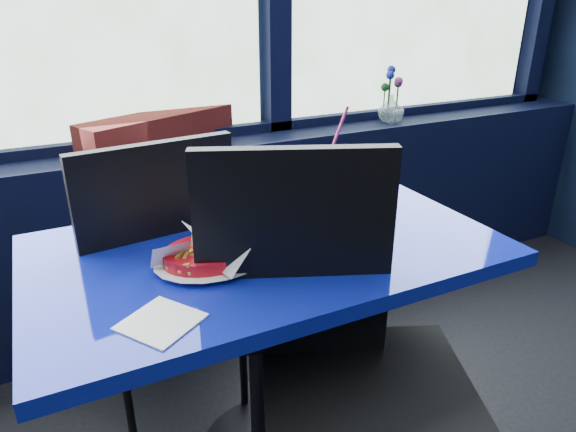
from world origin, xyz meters
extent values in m
cube|color=black|center=(0.00, 2.87, 0.40)|extent=(5.00, 0.26, 0.80)
cube|color=black|center=(0.00, 2.95, 0.81)|extent=(4.80, 0.08, 0.06)
cylinder|color=black|center=(0.30, 2.00, 0.34)|extent=(0.12, 0.12, 0.68)
cube|color=#0E1B9C|center=(0.30, 2.00, 0.73)|extent=(1.20, 0.70, 0.04)
cube|color=black|center=(0.38, 1.62, 0.51)|extent=(0.62, 0.62, 0.05)
cube|color=black|center=(0.29, 1.83, 0.79)|extent=(0.43, 0.20, 0.52)
cylinder|color=black|center=(0.27, 1.88, 0.24)|extent=(0.03, 0.03, 0.49)
cylinder|color=black|center=(0.64, 1.73, 0.24)|extent=(0.03, 0.03, 0.49)
cube|color=black|center=(0.09, 2.39, 0.49)|extent=(0.50, 0.50, 0.04)
cube|color=black|center=(0.06, 2.18, 0.76)|extent=(0.43, 0.08, 0.50)
cylinder|color=black|center=(0.26, 2.61, 0.23)|extent=(0.03, 0.03, 0.47)
cylinder|color=black|center=(0.30, 2.22, 0.23)|extent=(0.03, 0.03, 0.47)
cylinder|color=black|center=(-0.13, 2.57, 0.23)|extent=(0.03, 0.03, 0.47)
cylinder|color=black|center=(-0.09, 2.18, 0.23)|extent=(0.03, 0.03, 0.47)
cube|color=maroon|center=(0.24, 2.90, 0.86)|extent=(0.65, 0.40, 0.13)
imported|color=silver|center=(1.31, 2.83, 0.86)|extent=(0.15, 0.15, 0.12)
cylinder|color=#1E5919|center=(1.29, 2.83, 0.90)|extent=(0.01, 0.01, 0.20)
sphere|color=#1D31AE|center=(1.29, 2.83, 1.02)|extent=(0.04, 0.04, 0.04)
cylinder|color=#1E5919|center=(1.33, 2.81, 0.89)|extent=(0.01, 0.01, 0.18)
sphere|color=#E643B1|center=(1.33, 2.81, 0.99)|extent=(0.04, 0.04, 0.04)
cylinder|color=#1E5919|center=(1.31, 2.85, 0.91)|extent=(0.01, 0.01, 0.22)
sphere|color=#1D31AE|center=(1.31, 2.85, 1.04)|extent=(0.04, 0.04, 0.04)
cylinder|color=#1E5919|center=(1.27, 2.84, 0.87)|extent=(0.01, 0.01, 0.15)
sphere|color=#1E5919|center=(1.27, 2.84, 0.96)|extent=(0.04, 0.04, 0.04)
cylinder|color=#1E5919|center=(1.34, 2.83, 0.88)|extent=(0.01, 0.01, 0.16)
sphere|color=#1E5919|center=(1.34, 2.83, 0.98)|extent=(0.04, 0.04, 0.04)
cylinder|color=red|center=(0.13, 1.96, 0.77)|extent=(0.29, 0.29, 0.04)
cylinder|color=white|center=(0.13, 1.96, 0.76)|extent=(0.28, 0.28, 0.00)
cylinder|color=white|center=(0.23, 1.99, 0.80)|extent=(0.06, 0.08, 0.08)
sphere|color=brown|center=(0.12, 1.94, 0.81)|extent=(0.05, 0.05, 0.05)
cylinder|color=red|center=(0.12, 1.95, 0.83)|extent=(0.04, 0.04, 0.01)
cylinder|color=red|center=(0.26, 2.12, 0.83)|extent=(0.05, 0.05, 0.15)
cone|color=red|center=(0.26, 2.12, 0.93)|extent=(0.04, 0.04, 0.05)
cylinder|color=navy|center=(0.56, 2.13, 0.82)|extent=(0.09, 0.09, 0.15)
cylinder|color=black|center=(0.56, 2.13, 0.90)|extent=(0.09, 0.09, 0.01)
cylinder|color=#F93480|center=(0.57, 2.12, 0.96)|extent=(0.07, 0.05, 0.21)
cube|color=white|center=(-0.04, 1.77, 0.75)|extent=(0.19, 0.19, 0.00)
camera|label=1|loc=(-0.19, 0.89, 1.35)|focal=32.00mm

